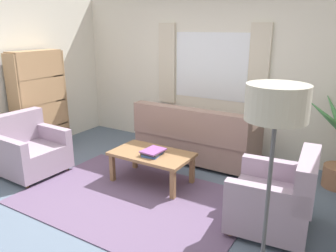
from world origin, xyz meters
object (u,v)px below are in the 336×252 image
bookshelf (42,101)px  coffee_table (152,157)px  armchair_right (277,199)px  standing_lamp (275,119)px  book_stack_on_table (153,152)px  armchair_left (29,150)px  couch (195,139)px

bookshelf → coffee_table: bearing=88.1°
coffee_table → armchair_right: bearing=-7.5°
armchair_right → bookshelf: 4.06m
armchair_right → coffee_table: (-1.75, 0.23, 0.03)m
coffee_table → standing_lamp: standing_lamp is taller
armchair_right → coffee_table: bearing=-102.9°
armchair_right → bookshelf: bearing=-99.7°
coffee_table → book_stack_on_table: size_ratio=3.28×
armchair_left → bookshelf: (-0.54, 0.73, 0.53)m
armchair_left → book_stack_on_table: (1.78, 0.62, 0.12)m
armchair_left → standing_lamp: 3.87m
armchair_left → bookshelf: 1.05m
couch → standing_lamp: 3.15m
coffee_table → bookshelf: bookshelf is taller
armchair_right → coffee_table: armchair_right is taller
armchair_left → armchair_right: size_ratio=0.96×
armchair_left → armchair_right: (3.47, 0.43, 0.00)m
armchair_left → standing_lamp: (3.63, -0.68, 1.16)m
book_stack_on_table → standing_lamp: 2.48m
coffee_table → bookshelf: bearing=178.1°
couch → armchair_left: (-1.88, -1.68, -0.01)m
armchair_left → standing_lamp: standing_lamp is taller
couch → book_stack_on_table: (-0.10, -1.06, 0.11)m
couch → armchair_left: 2.52m
armchair_right → armchair_left: bearing=-88.3°
standing_lamp → couch: bearing=126.7°
couch → armchair_right: bearing=142.0°
armchair_right → couch: bearing=-133.4°
coffee_table → standing_lamp: bearing=-35.0°
armchair_left → standing_lamp: bearing=-98.5°
couch → book_stack_on_table: bearing=84.5°
coffee_table → book_stack_on_table: bearing=-40.1°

